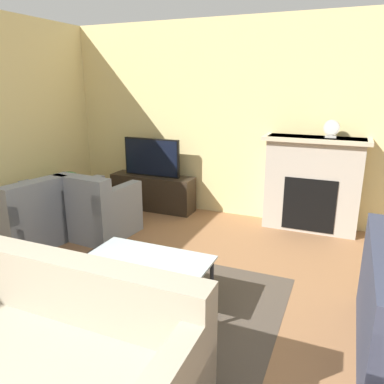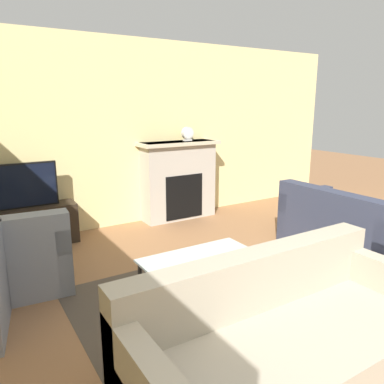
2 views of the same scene
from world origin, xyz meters
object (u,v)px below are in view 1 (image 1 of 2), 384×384
at_px(tv, 152,157).
at_px(couch_sectional, 29,357).
at_px(coffee_table, 147,263).
at_px(potted_plant, 70,188).
at_px(mantel_clock, 331,129).
at_px(armchair_by_window, 25,221).
at_px(armchair_accent, 98,213).

distance_m(tv, couch_sectional, 3.64).
xyz_separation_m(coffee_table, potted_plant, (-2.15, 1.55, 0.03)).
xyz_separation_m(potted_plant, mantel_clock, (3.42, 0.79, 0.92)).
xyz_separation_m(armchair_by_window, coffee_table, (1.95, -0.51, 0.08)).
relative_size(potted_plant, mantel_clock, 2.99).
bearing_deg(tv, armchair_by_window, -113.65).
height_order(couch_sectional, armchair_accent, same).
distance_m(armchair_by_window, coffee_table, 2.02).
xyz_separation_m(couch_sectional, armchair_by_window, (-1.81, 1.70, 0.01)).
xyz_separation_m(tv, armchair_accent, (-0.13, -1.18, -0.50)).
xyz_separation_m(armchair_by_window, potted_plant, (-0.20, 1.04, 0.10)).
distance_m(armchair_accent, potted_plant, 0.96).
height_order(tv, armchair_by_window, tv).
bearing_deg(potted_plant, armchair_accent, -29.57).
distance_m(armchair_accent, coffee_table, 1.70).
relative_size(armchair_accent, potted_plant, 1.30).
height_order(potted_plant, mantel_clock, mantel_clock).
distance_m(couch_sectional, armchair_accent, 2.55).
xyz_separation_m(armchair_by_window, mantel_clock, (3.22, 1.83, 1.03)).
bearing_deg(potted_plant, armchair_by_window, -79.30).
relative_size(couch_sectional, coffee_table, 1.95).
bearing_deg(mantel_clock, coffee_table, -118.42).
bearing_deg(tv, mantel_clock, 1.91).
xyz_separation_m(tv, coffee_table, (1.19, -2.26, -0.43)).
distance_m(coffee_table, mantel_clock, 2.83).
bearing_deg(tv, coffee_table, -62.32).
xyz_separation_m(coffee_table, mantel_clock, (1.27, 2.34, 0.95)).
xyz_separation_m(tv, potted_plant, (-0.96, -0.71, -0.40)).
bearing_deg(armchair_accent, mantel_clock, -149.14).
bearing_deg(potted_plant, coffee_table, -35.89).
bearing_deg(couch_sectional, tv, 106.83).
height_order(tv, coffee_table, tv).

